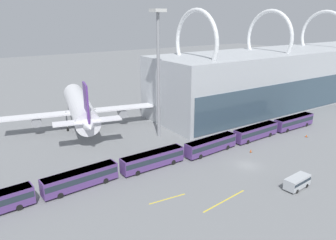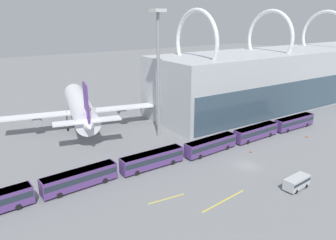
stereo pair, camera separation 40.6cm
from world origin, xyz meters
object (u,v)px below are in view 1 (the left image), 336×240
at_px(traffic_cone_0, 306,136).
at_px(traffic_cone_1, 251,151).
at_px(airliner_at_gate_far, 206,85).
at_px(shuttle_bus_4, 256,131).
at_px(airliner_at_gate_near, 80,107).
at_px(service_van_foreground, 297,181).
at_px(floodlight_mast, 158,60).
at_px(shuttle_bus_5, 294,121).
at_px(shuttle_bus_3, 211,144).
at_px(shuttle_bus_2, 153,159).
at_px(shuttle_bus_1, 81,178).

xyz_separation_m(traffic_cone_0, traffic_cone_1, (-18.70, 0.93, 0.04)).
xyz_separation_m(airliner_at_gate_far, shuttle_bus_4, (-14.76, -36.44, -3.68)).
relative_size(airliner_at_gate_near, service_van_foreground, 7.17).
relative_size(airliner_at_gate_near, floodlight_mast, 1.30).
relative_size(airliner_at_gate_far, floodlight_mast, 1.32).
distance_m(airliner_at_gate_near, traffic_cone_1, 44.90).
height_order(floodlight_mast, traffic_cone_0, floodlight_mast).
distance_m(airliner_at_gate_far, shuttle_bus_4, 39.49).
bearing_deg(traffic_cone_0, service_van_foreground, -148.78).
distance_m(shuttle_bus_5, traffic_cone_0, 6.93).
bearing_deg(shuttle_bus_3, airliner_at_gate_far, 47.55).
bearing_deg(shuttle_bus_3, floodlight_mast, 101.07).
relative_size(shuttle_bus_2, service_van_foreground, 2.44).
relative_size(shuttle_bus_1, shuttle_bus_2, 1.01).
relative_size(floodlight_mast, traffic_cone_1, 43.63).
xyz_separation_m(shuttle_bus_1, traffic_cone_1, (36.39, -5.48, -1.57)).
bearing_deg(shuttle_bus_3, shuttle_bus_5, -3.49).
relative_size(shuttle_bus_3, service_van_foreground, 2.46).
relative_size(airliner_at_gate_near, shuttle_bus_5, 2.94).
distance_m(service_van_foreground, traffic_cone_0, 27.90).
xyz_separation_m(shuttle_bus_1, shuttle_bus_3, (29.06, -0.60, 0.00)).
relative_size(shuttle_bus_1, shuttle_bus_4, 1.00).
relative_size(airliner_at_gate_far, traffic_cone_1, 57.61).
bearing_deg(shuttle_bus_2, shuttle_bus_1, 178.35).
height_order(shuttle_bus_3, shuttle_bus_5, same).
bearing_deg(shuttle_bus_4, shuttle_bus_1, 177.04).
xyz_separation_m(shuttle_bus_2, shuttle_bus_5, (43.59, -0.29, 0.00)).
bearing_deg(shuttle_bus_2, shuttle_bus_4, -1.59).
bearing_deg(airliner_at_gate_far, shuttle_bus_3, 135.05).
bearing_deg(airliner_at_gate_near, shuttle_bus_3, -137.84).
xyz_separation_m(airliner_at_gate_near, shuttle_bus_5, (47.03, -31.60, -3.84)).
relative_size(service_van_foreground, floodlight_mast, 0.18).
relative_size(airliner_at_gate_near, shuttle_bus_3, 2.92).
distance_m(airliner_at_gate_far, service_van_foreground, 63.28).
distance_m(shuttle_bus_2, traffic_cone_0, 41.08).
height_order(shuttle_bus_5, traffic_cone_1, shuttle_bus_5).
bearing_deg(shuttle_bus_1, traffic_cone_0, -10.77).
relative_size(shuttle_bus_1, shuttle_bus_5, 1.01).
relative_size(shuttle_bus_4, traffic_cone_0, 21.64).
relative_size(airliner_at_gate_far, shuttle_bus_4, 2.96).
xyz_separation_m(shuttle_bus_1, shuttle_bus_5, (58.12, -0.39, 0.00)).
xyz_separation_m(service_van_foreground, traffic_cone_1, (5.15, 15.38, -0.94)).
distance_m(airliner_at_gate_far, shuttle_bus_5, 36.73).
bearing_deg(shuttle_bus_5, shuttle_bus_4, 179.09).
height_order(service_van_foreground, traffic_cone_0, service_van_foreground).
xyz_separation_m(airliner_at_gate_far, shuttle_bus_2, (-43.82, -36.26, -3.68)).
distance_m(shuttle_bus_1, shuttle_bus_3, 29.07).
height_order(shuttle_bus_5, floodlight_mast, floodlight_mast).
height_order(service_van_foreground, floodlight_mast, floodlight_mast).
xyz_separation_m(shuttle_bus_5, floodlight_mast, (-33.08, 14.84, 17.01)).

